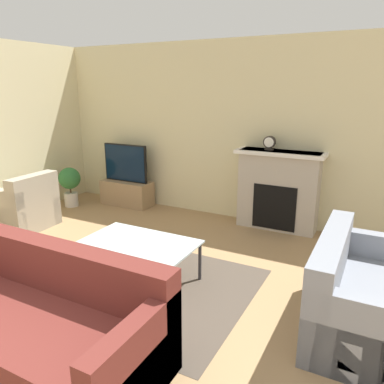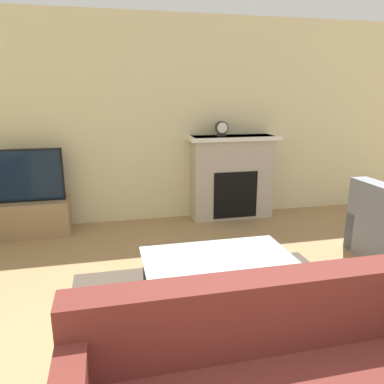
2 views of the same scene
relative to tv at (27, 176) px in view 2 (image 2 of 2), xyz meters
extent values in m
cube|color=beige|center=(1.66, 0.31, 0.60)|extent=(8.78, 0.06, 2.70)
cube|color=#4C4238|center=(1.77, -2.18, -0.75)|extent=(2.39, 1.86, 0.00)
cube|color=#B2A899|center=(2.64, 0.11, -0.18)|extent=(1.12, 0.33, 1.15)
cube|color=black|center=(2.64, -0.06, -0.39)|extent=(0.62, 0.01, 0.64)
cube|color=white|center=(2.64, 0.08, 0.37)|extent=(1.24, 0.39, 0.05)
cube|color=#997A56|center=(0.00, 0.00, -0.54)|extent=(0.91, 0.39, 0.43)
cube|color=black|center=(0.00, 0.00, 0.00)|extent=(0.85, 0.05, 0.64)
cube|color=black|center=(0.00, -0.02, 0.00)|extent=(0.81, 0.01, 0.60)
cube|color=#5B231E|center=(1.74, -3.15, -0.13)|extent=(2.12, 0.20, 0.40)
cube|color=gray|center=(3.98, -1.29, -0.42)|extent=(0.85, 0.14, 0.66)
cylinder|color=#333338|center=(1.21, -2.38, -0.54)|extent=(0.04, 0.04, 0.43)
cylinder|color=#333338|center=(2.33, -2.38, -0.54)|extent=(0.04, 0.04, 0.43)
cylinder|color=#333338|center=(1.21, -1.80, -0.54)|extent=(0.04, 0.04, 0.43)
cylinder|color=#333338|center=(2.33, -1.80, -0.54)|extent=(0.04, 0.04, 0.43)
cube|color=silver|center=(1.77, -2.09, -0.31)|extent=(1.19, 0.66, 0.02)
cube|color=#28231E|center=(2.47, 0.11, 0.41)|extent=(0.12, 0.07, 0.03)
cylinder|color=#28231E|center=(2.47, 0.11, 0.51)|extent=(0.17, 0.07, 0.17)
cylinder|color=white|center=(2.47, 0.07, 0.51)|extent=(0.14, 0.00, 0.14)
camera|label=1|loc=(3.95, -5.08, 1.27)|focal=35.00mm
camera|label=2|loc=(0.95, -4.73, 0.96)|focal=35.00mm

